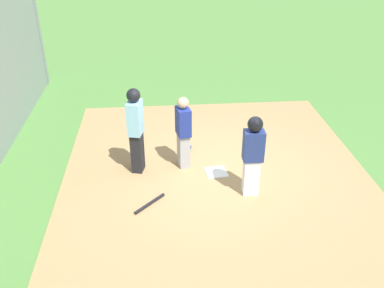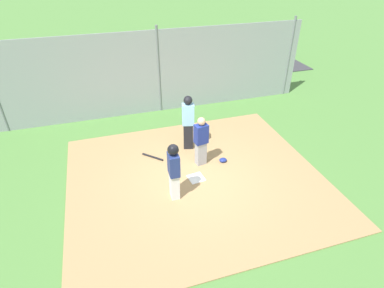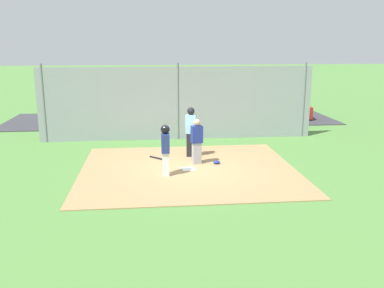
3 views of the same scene
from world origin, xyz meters
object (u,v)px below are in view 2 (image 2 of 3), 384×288
(catcher_mask, at_px, (223,160))
(parked_car_green, at_px, (131,62))
(home_plate, at_px, (196,178))
(umpire, at_px, (188,121))
(parked_car_red, at_px, (241,52))
(catcher, at_px, (201,141))
(runner, at_px, (174,168))
(baseball_bat, at_px, (153,157))
(parked_car_silver, at_px, (86,66))

(catcher_mask, relative_size, parked_car_green, 0.06)
(home_plate, distance_m, parked_car_green, 9.38)
(umpire, bearing_deg, home_plate, 5.19)
(parked_car_red, bearing_deg, home_plate, 67.13)
(catcher_mask, xyz_separation_m, parked_car_red, (-4.65, -8.79, 0.52))
(catcher, bearing_deg, parked_car_green, 174.40)
(runner, height_order, baseball_bat, runner)
(home_plate, bearing_deg, catcher, -118.36)
(home_plate, xyz_separation_m, umpire, (-0.25, -1.64, 0.98))
(catcher_mask, distance_m, parked_car_red, 9.96)
(parked_car_red, height_order, parked_car_silver, same)
(umpire, distance_m, parked_car_silver, 8.39)
(baseball_bat, distance_m, parked_car_silver, 8.26)
(catcher, relative_size, catcher_mask, 6.64)
(runner, bearing_deg, catcher, 48.44)
(umpire, distance_m, parked_car_red, 9.44)
(runner, bearing_deg, parked_car_green, 89.94)
(parked_car_green, xyz_separation_m, parked_car_silver, (2.24, -0.11, 0.00))
(catcher, xyz_separation_m, umpire, (0.11, -0.98, 0.16))
(umpire, relative_size, baseball_bat, 2.43)
(home_plate, xyz_separation_m, parked_car_green, (0.52, -9.35, 0.57))
(umpire, distance_m, baseball_bat, 1.60)
(runner, distance_m, parked_car_green, 9.92)
(parked_car_green, distance_m, parked_car_silver, 2.24)
(umpire, height_order, parked_car_red, umpire)
(home_plate, relative_size, parked_car_red, 0.10)
(umpire, height_order, parked_car_silver, umpire)
(home_plate, bearing_deg, parked_car_red, -121.46)
(parked_car_red, bearing_deg, catcher, 66.90)
(home_plate, distance_m, catcher, 1.11)
(parked_car_silver, bearing_deg, home_plate, -71.67)
(catcher, height_order, umpire, umpire)
(catcher, height_order, baseball_bat, catcher)
(baseball_bat, xyz_separation_m, catcher_mask, (-2.06, 0.86, 0.03))
(runner, xyz_separation_m, parked_car_silver, (1.98, -10.02, -0.36))
(runner, height_order, parked_car_green, runner)
(umpire, bearing_deg, catcher, 20.19)
(umpire, xyz_separation_m, baseball_bat, (1.26, 0.24, -0.96))
(catcher, relative_size, parked_car_silver, 0.37)
(catcher, xyz_separation_m, parked_car_green, (0.88, -8.68, -0.24))
(home_plate, xyz_separation_m, catcher_mask, (-1.05, -0.54, 0.05))
(runner, bearing_deg, parked_car_silver, 102.64)
(parked_car_green, bearing_deg, catcher, -79.79)
(catcher, bearing_deg, parked_car_red, 136.92)
(umpire, relative_size, runner, 1.12)
(umpire, bearing_deg, parked_car_red, 158.54)
(umpire, distance_m, catcher_mask, 1.65)
(umpire, bearing_deg, catcher_mask, 49.97)
(runner, height_order, parked_car_silver, runner)
(home_plate, xyz_separation_m, runner, (0.79, 0.56, 0.93))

